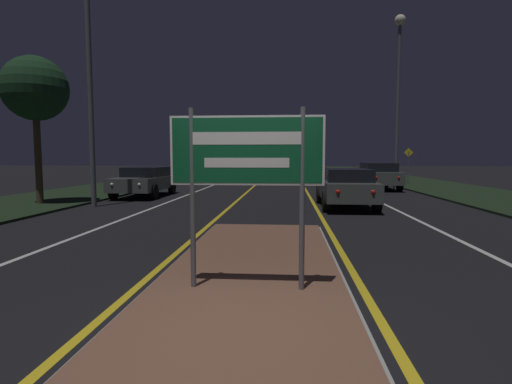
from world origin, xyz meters
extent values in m
plane|color=black|center=(0.00, 0.00, 0.00)|extent=(160.00, 160.00, 0.00)
cube|color=#999993|center=(0.00, 1.37, 0.03)|extent=(2.69, 9.85, 0.05)
cube|color=brown|center=(0.00, 1.37, 0.05)|extent=(2.57, 9.73, 0.10)
cube|color=black|center=(-9.50, 20.00, 0.04)|extent=(5.00, 100.00, 0.08)
cube|color=black|center=(9.50, 20.00, 0.04)|extent=(5.00, 100.00, 0.08)
cube|color=gold|center=(-1.53, 25.00, 0.00)|extent=(0.12, 70.00, 0.01)
cube|color=gold|center=(1.53, 25.00, 0.00)|extent=(0.12, 70.00, 0.01)
cube|color=silver|center=(-4.20, 25.00, 0.00)|extent=(0.12, 70.00, 0.01)
cube|color=silver|center=(4.20, 25.00, 0.00)|extent=(0.12, 70.00, 0.01)
cube|color=silver|center=(-7.20, 25.00, 0.00)|extent=(0.10, 70.00, 0.01)
cube|color=silver|center=(7.20, 25.00, 0.00)|extent=(0.10, 70.00, 0.01)
cylinder|color=#56565B|center=(-0.70, 1.37, 1.25)|extent=(0.07, 0.07, 2.30)
cylinder|color=#56565B|center=(0.70, 1.37, 1.25)|extent=(0.07, 0.07, 2.30)
cube|color=#0F512D|center=(0.00, 1.37, 1.86)|extent=(1.94, 0.04, 0.87)
cube|color=white|center=(0.00, 1.35, 1.86)|extent=(1.94, 0.00, 0.87)
cube|color=#0F512D|center=(0.00, 1.35, 1.86)|extent=(1.88, 0.01, 0.82)
cube|color=white|center=(0.00, 1.35, 2.01)|extent=(1.36, 0.01, 0.16)
cube|color=white|center=(0.00, 1.35, 1.71)|extent=(1.07, 0.01, 0.12)
cylinder|color=#56565B|center=(-6.44, 10.20, 5.12)|extent=(0.18, 0.18, 10.24)
cylinder|color=#56565B|center=(6.58, 19.30, 4.51)|extent=(0.18, 0.18, 9.03)
sphere|color=#F9EAC6|center=(6.58, 19.30, 9.21)|extent=(0.60, 0.60, 0.60)
cube|color=#4C514C|center=(2.59, 10.71, 0.65)|extent=(1.71, 4.09, 0.62)
cube|color=black|center=(2.59, 10.46, 1.17)|extent=(1.51, 2.13, 0.42)
sphere|color=red|center=(2.06, 8.68, 0.73)|extent=(0.14, 0.14, 0.14)
sphere|color=red|center=(3.12, 8.68, 0.73)|extent=(0.14, 0.14, 0.14)
cylinder|color=black|center=(1.77, 11.97, 0.34)|extent=(0.22, 0.68, 0.68)
cylinder|color=black|center=(3.41, 11.97, 0.34)|extent=(0.22, 0.68, 0.68)
cylinder|color=black|center=(1.77, 9.44, 0.34)|extent=(0.22, 0.68, 0.68)
cylinder|color=black|center=(3.41, 9.44, 0.34)|extent=(0.22, 0.68, 0.68)
cube|color=#4C514C|center=(5.53, 19.18, 0.68)|extent=(1.80, 4.76, 0.65)
cube|color=black|center=(5.53, 18.90, 1.24)|extent=(1.58, 2.48, 0.47)
sphere|color=red|center=(4.97, 16.82, 0.76)|extent=(0.14, 0.14, 0.14)
sphere|color=red|center=(6.09, 16.82, 0.76)|extent=(0.14, 0.14, 0.14)
cylinder|color=black|center=(4.67, 20.66, 0.36)|extent=(0.22, 0.72, 0.72)
cylinder|color=black|center=(6.39, 20.66, 0.36)|extent=(0.22, 0.72, 0.72)
cylinder|color=black|center=(4.67, 17.71, 0.36)|extent=(0.22, 0.72, 0.72)
cylinder|color=black|center=(6.39, 17.71, 0.36)|extent=(0.22, 0.72, 0.72)
cube|color=#4C514C|center=(-5.95, 14.01, 0.62)|extent=(1.83, 4.31, 0.57)
cube|color=black|center=(-5.95, 14.27, 1.12)|extent=(1.61, 2.24, 0.42)
sphere|color=white|center=(-6.52, 11.88, 0.69)|extent=(0.14, 0.14, 0.14)
sphere|color=white|center=(-5.39, 11.88, 0.69)|extent=(0.14, 0.14, 0.14)
cylinder|color=black|center=(-6.83, 12.68, 0.33)|extent=(0.22, 0.66, 0.66)
cylinder|color=black|center=(-5.08, 12.68, 0.33)|extent=(0.22, 0.66, 0.66)
cylinder|color=black|center=(-6.83, 15.35, 0.33)|extent=(0.22, 0.66, 0.66)
cylinder|color=black|center=(-5.08, 15.35, 0.33)|extent=(0.22, 0.66, 0.66)
cylinder|color=#56565B|center=(8.50, 23.52, 1.12)|extent=(0.06, 0.06, 2.08)
cube|color=yellow|center=(8.50, 23.52, 2.10)|extent=(0.60, 0.02, 0.60)
cylinder|color=#4C3823|center=(-8.61, 10.39, 1.91)|extent=(0.24, 0.24, 3.66)
sphere|color=#19381E|center=(-8.61, 10.39, 4.26)|extent=(2.31, 2.31, 2.31)
camera|label=1|loc=(0.51, -3.62, 1.78)|focal=28.00mm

